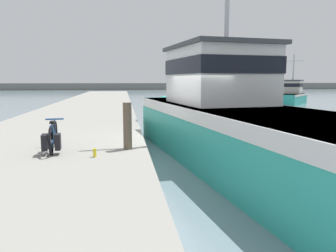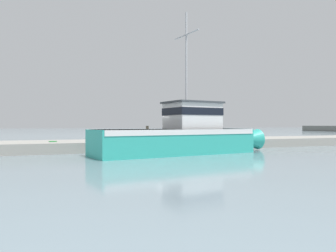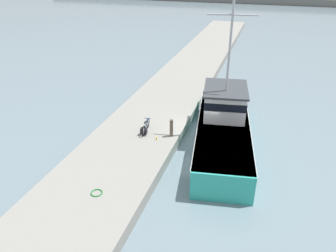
# 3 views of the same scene
# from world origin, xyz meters

# --- Properties ---
(ground_plane) EXTENTS (320.00, 320.00, 0.00)m
(ground_plane) POSITION_xyz_m (0.00, 0.00, 0.00)
(ground_plane) COLOR gray
(dock_pier) EXTENTS (5.48, 80.00, 0.71)m
(dock_pier) POSITION_xyz_m (-3.85, 0.00, 0.36)
(dock_pier) COLOR gray
(dock_pier) RESTS_ON ground_plane
(fishing_boat_main) EXTENTS (4.76, 13.09, 9.43)m
(fishing_boat_main) POSITION_xyz_m (1.43, -0.11, 1.28)
(fishing_boat_main) COLOR teal
(fishing_boat_main) RESTS_ON ground_plane
(bicycle_touring) EXTENTS (0.54, 1.73, 0.71)m
(bicycle_touring) POSITION_xyz_m (-3.33, -1.67, 1.04)
(bicycle_touring) COLOR black
(bicycle_touring) RESTS_ON dock_pier
(mooring_post) EXTENTS (0.21, 0.21, 1.13)m
(mooring_post) POSITION_xyz_m (-1.59, -1.61, 1.28)
(mooring_post) COLOR brown
(mooring_post) RESTS_ON dock_pier
(hose_coil) EXTENTS (0.57, 0.57, 0.05)m
(hose_coil) POSITION_xyz_m (-3.37, -8.07, 0.74)
(hose_coil) COLOR #197A2D
(hose_coil) RESTS_ON dock_pier
(water_bottle_on_curb) EXTENTS (0.08, 0.08, 0.19)m
(water_bottle_on_curb) POSITION_xyz_m (-2.32, -2.36, 0.81)
(water_bottle_on_curb) COLOR yellow
(water_bottle_on_curb) RESTS_ON dock_pier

